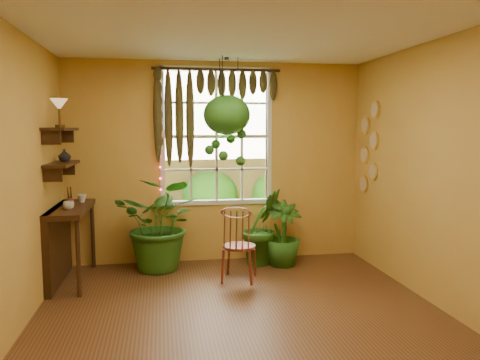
# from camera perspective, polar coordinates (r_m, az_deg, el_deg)

# --- Properties ---
(floor) EXTENTS (4.50, 4.50, 0.00)m
(floor) POSITION_cam_1_polar(r_m,az_deg,el_deg) (4.49, 0.80, -17.40)
(floor) COLOR brown
(floor) RESTS_ON ground
(ceiling) EXTENTS (4.50, 4.50, 0.00)m
(ceiling) POSITION_cam_1_polar(r_m,az_deg,el_deg) (4.21, 0.86, 18.54)
(ceiling) COLOR white
(ceiling) RESTS_ON wall_back
(wall_back) EXTENTS (4.00, 0.00, 4.00)m
(wall_back) POSITION_cam_1_polar(r_m,az_deg,el_deg) (6.36, -2.85, 2.16)
(wall_back) COLOR gold
(wall_back) RESTS_ON floor
(wall_left) EXTENTS (0.00, 4.50, 4.50)m
(wall_left) POSITION_cam_1_polar(r_m,az_deg,el_deg) (4.26, -26.65, -0.51)
(wall_left) COLOR gold
(wall_left) RESTS_ON floor
(wall_right) EXTENTS (0.00, 4.50, 4.50)m
(wall_right) POSITION_cam_1_polar(r_m,az_deg,el_deg) (4.91, 24.42, 0.40)
(wall_right) COLOR gold
(wall_right) RESTS_ON floor
(window) EXTENTS (1.52, 0.10, 1.86)m
(window) POSITION_cam_1_polar(r_m,az_deg,el_deg) (6.38, -2.90, 5.32)
(window) COLOR silver
(window) RESTS_ON wall_back
(valance_vine) EXTENTS (1.70, 0.12, 1.10)m
(valance_vine) POSITION_cam_1_polar(r_m,az_deg,el_deg) (6.26, -3.58, 10.58)
(valance_vine) COLOR #39250F
(valance_vine) RESTS_ON window
(string_lights) EXTENTS (0.03, 0.03, 1.54)m
(string_lights) POSITION_cam_1_polar(r_m,az_deg,el_deg) (6.24, -9.79, 5.67)
(string_lights) COLOR #FF2633
(string_lights) RESTS_ON window
(wall_plates) EXTENTS (0.04, 0.32, 1.10)m
(wall_plates) POSITION_cam_1_polar(r_m,az_deg,el_deg) (6.45, 15.44, 3.78)
(wall_plates) COLOR beige
(wall_plates) RESTS_ON wall_right
(counter_ledge) EXTENTS (0.40, 1.20, 0.90)m
(counter_ledge) POSITION_cam_1_polar(r_m,az_deg,el_deg) (5.90, -20.88, -6.41)
(counter_ledge) COLOR #39250F
(counter_ledge) RESTS_ON floor
(shelf_lower) EXTENTS (0.25, 0.90, 0.04)m
(shelf_lower) POSITION_cam_1_polar(r_m,az_deg,el_deg) (5.77, -20.87, 1.84)
(shelf_lower) COLOR #39250F
(shelf_lower) RESTS_ON wall_left
(shelf_upper) EXTENTS (0.25, 0.90, 0.04)m
(shelf_upper) POSITION_cam_1_polar(r_m,az_deg,el_deg) (5.76, -21.02, 5.81)
(shelf_upper) COLOR #39250F
(shelf_upper) RESTS_ON wall_left
(backyard) EXTENTS (14.00, 10.00, 12.00)m
(backyard) POSITION_cam_1_polar(r_m,az_deg,el_deg) (10.98, -4.46, 3.52)
(backyard) COLOR #21611B
(backyard) RESTS_ON ground
(windsor_chair) EXTENTS (0.50, 0.51, 1.05)m
(windsor_chair) POSITION_cam_1_polar(r_m,az_deg,el_deg) (5.62, -0.17, -9.23)
(windsor_chair) COLOR maroon
(windsor_chair) RESTS_ON floor
(potted_plant_left) EXTENTS (1.34, 1.26, 1.21)m
(potted_plant_left) POSITION_cam_1_polar(r_m,az_deg,el_deg) (6.06, -9.50, -5.25)
(potted_plant_left) COLOR #215416
(potted_plant_left) RESTS_ON floor
(potted_plant_mid) EXTENTS (0.69, 0.63, 1.02)m
(potted_plant_mid) POSITION_cam_1_polar(r_m,az_deg,el_deg) (6.27, 2.72, -5.68)
(potted_plant_mid) COLOR #215416
(potted_plant_mid) RESTS_ON floor
(potted_plant_right) EXTENTS (0.57, 0.57, 0.86)m
(potted_plant_right) POSITION_cam_1_polar(r_m,az_deg,el_deg) (6.23, 5.24, -6.52)
(potted_plant_right) COLOR #215416
(potted_plant_right) RESTS_ON floor
(hanging_basket) EXTENTS (0.60, 0.60, 1.38)m
(hanging_basket) POSITION_cam_1_polar(r_m,az_deg,el_deg) (6.00, -1.62, 7.21)
(hanging_basket) COLOR black
(hanging_basket) RESTS_ON ceiling
(cup_a) EXTENTS (0.13, 0.13, 0.09)m
(cup_a) POSITION_cam_1_polar(r_m,az_deg,el_deg) (5.60, -20.16, -2.93)
(cup_a) COLOR silver
(cup_a) RESTS_ON counter_ledge
(cup_b) EXTENTS (0.13, 0.13, 0.10)m
(cup_b) POSITION_cam_1_polar(r_m,az_deg,el_deg) (6.09, -18.73, -2.14)
(cup_b) COLOR beige
(cup_b) RESTS_ON counter_ledge
(brush_jar) EXTENTS (0.08, 0.08, 0.30)m
(brush_jar) POSITION_cam_1_polar(r_m,az_deg,el_deg) (5.78, -20.04, -1.95)
(brush_jar) COLOR brown
(brush_jar) RESTS_ON counter_ledge
(shelf_vase) EXTENTS (0.19, 0.19, 0.15)m
(shelf_vase) POSITION_cam_1_polar(r_m,az_deg,el_deg) (5.90, -20.61, 2.83)
(shelf_vase) COLOR #B2AD99
(shelf_vase) RESTS_ON shelf_lower
(tiffany_lamp) EXTENTS (0.19, 0.19, 0.32)m
(tiffany_lamp) POSITION_cam_1_polar(r_m,az_deg,el_deg) (5.66, -21.19, 8.39)
(tiffany_lamp) COLOR #563E18
(tiffany_lamp) RESTS_ON shelf_upper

